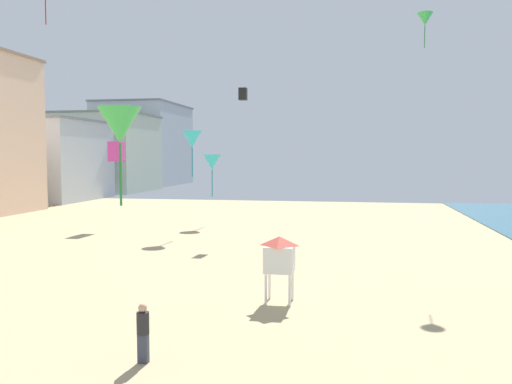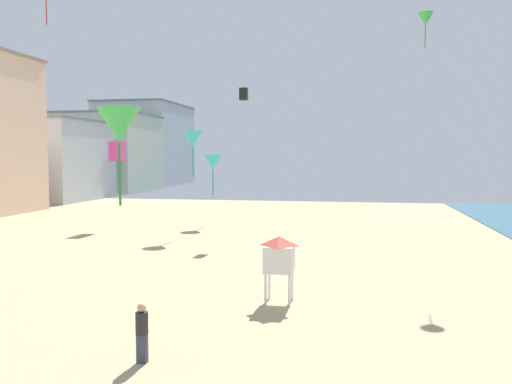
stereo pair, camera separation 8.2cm
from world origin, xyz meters
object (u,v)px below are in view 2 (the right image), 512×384
at_px(kite_green_delta_2, 426,19).
at_px(kite_magenta_box, 117,151).
at_px(kite_cyan_delta, 213,162).
at_px(kite_cyan_delta_2, 193,139).
at_px(kite_black_box, 244,94).
at_px(kite_green_delta, 119,125).
at_px(kite_flyer, 142,329).
at_px(lifeguard_stand, 279,255).

distance_m(kite_green_delta_2, kite_magenta_box, 24.79).
distance_m(kite_cyan_delta, kite_green_delta_2, 20.96).
xyz_separation_m(kite_cyan_delta_2, kite_green_delta_2, (14.78, -7.58, 5.79)).
bearing_deg(kite_cyan_delta, kite_green_delta_2, -41.07).
xyz_separation_m(kite_black_box, kite_green_delta, (0.94, -21.98, -3.42)).
bearing_deg(kite_black_box, kite_flyer, -84.89).
distance_m(lifeguard_stand, kite_cyan_delta, 23.55).
bearing_deg(kite_magenta_box, lifeguard_stand, -50.64).
xyz_separation_m(kite_black_box, kite_green_delta_2, (11.14, -7.87, 2.66)).
xyz_separation_m(kite_black_box, kite_cyan_delta_2, (-3.64, -0.29, -3.13)).
bearing_deg(lifeguard_stand, kite_magenta_box, 143.47).
height_order(kite_black_box, kite_green_delta_2, kite_green_delta_2).
height_order(kite_black_box, kite_magenta_box, kite_black_box).
height_order(lifeguard_stand, kite_magenta_box, kite_magenta_box).
xyz_separation_m(kite_flyer, kite_magenta_box, (-12.62, 25.30, 5.01)).
relative_size(lifeguard_stand, kite_green_delta, 0.89).
relative_size(kite_black_box, kite_cyan_delta_2, 0.26).
xyz_separation_m(kite_green_delta, kite_green_delta_2, (10.20, 14.11, 6.08)).
distance_m(lifeguard_stand, kite_green_delta_2, 15.25).
distance_m(kite_flyer, kite_green_delta, 5.81).
height_order(lifeguard_stand, kite_black_box, kite_black_box).
bearing_deg(kite_green_delta, kite_magenta_box, 115.51).
bearing_deg(kite_cyan_delta_2, kite_green_delta_2, -27.15).
bearing_deg(kite_cyan_delta, kite_green_delta, -80.42).
xyz_separation_m(kite_flyer, kite_green_delta, (-1.13, 1.22, 5.57)).
relative_size(kite_cyan_delta, kite_black_box, 4.04).
relative_size(kite_cyan_delta, kite_green_delta, 1.20).
xyz_separation_m(kite_flyer, kite_green_delta_2, (9.07, 15.32, 11.64)).
relative_size(kite_green_delta_2, kite_magenta_box, 1.13).
bearing_deg(kite_black_box, kite_green_delta_2, -35.24).
relative_size(kite_cyan_delta_2, kite_green_delta_2, 1.86).
height_order(lifeguard_stand, kite_green_delta, kite_green_delta).
bearing_deg(kite_green_delta, lifeguard_stand, 52.95).
bearing_deg(lifeguard_stand, kite_cyan_delta, 125.51).
distance_m(kite_cyan_delta_2, kite_magenta_box, 7.37).
bearing_deg(kite_green_delta, kite_cyan_delta, 99.58).
distance_m(kite_cyan_delta, kite_magenta_box, 7.56).
bearing_deg(kite_cyan_delta_2, kite_black_box, 4.61).
height_order(kite_cyan_delta, kite_black_box, kite_black_box).
relative_size(kite_cyan_delta, kite_cyan_delta_2, 1.05).
relative_size(kite_green_delta, kite_green_delta_2, 1.62).
bearing_deg(kite_cyan_delta_2, kite_magenta_box, 160.85).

